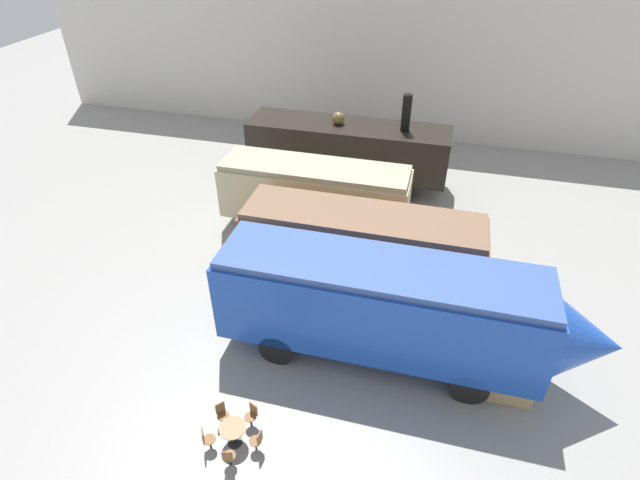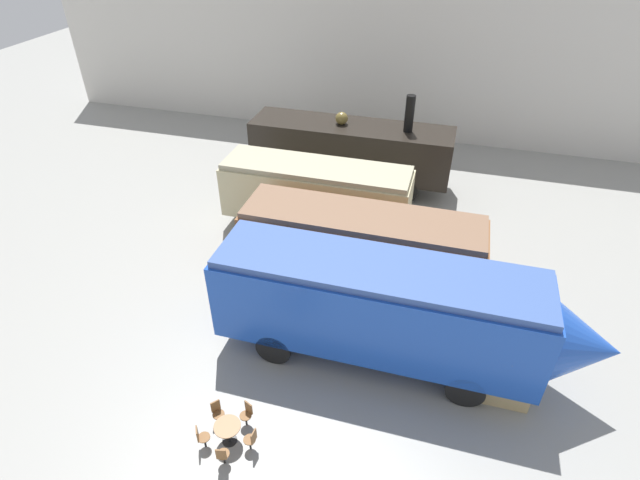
{
  "view_description": "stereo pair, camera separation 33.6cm",
  "coord_description": "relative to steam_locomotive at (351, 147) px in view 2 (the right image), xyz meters",
  "views": [
    {
      "loc": [
        4.56,
        -14.87,
        13.2
      ],
      "look_at": [
        0.39,
        1.0,
        1.6
      ],
      "focal_mm": 28.0,
      "sensor_mm": 36.0,
      "label": 1
    },
    {
      "loc": [
        4.88,
        -14.78,
        13.2
      ],
      "look_at": [
        0.39,
        1.0,
        1.6
      ],
      "focal_mm": 28.0,
      "sensor_mm": 36.0,
      "label": 2
    }
  ],
  "objects": [
    {
      "name": "backdrop_wall",
      "position": [
        0.16,
        7.07,
        2.38
      ],
      "size": [
        44.0,
        0.15,
        9.0
      ],
      "color": "silver",
      "rests_on": "ground_plane"
    },
    {
      "name": "cafe_chair_2",
      "position": [
        -0.48,
        -16.53,
        -1.61
      ],
      "size": [
        0.4,
        0.39,
        0.87
      ],
      "rotation": [
        0.0,
        0.0,
        6.82
      ],
      "color": "black",
      "rests_on": "ground_plane"
    },
    {
      "name": "cafe_chair_0",
      "position": [
        0.47,
        -15.44,
        -1.61
      ],
      "size": [
        0.38,
        0.4,
        0.87
      ],
      "rotation": [
        0.0,
        0.0,
        4.31
      ],
      "color": "black",
      "rests_on": "ground_plane"
    },
    {
      "name": "ground_plane",
      "position": [
        0.16,
        -8.81,
        -2.12
      ],
      "size": [
        80.0,
        80.0,
        0.0
      ],
      "primitive_type": "plane",
      "color": "gray"
    },
    {
      "name": "steam_locomotive",
      "position": [
        0.0,
        0.0,
        0.0
      ],
      "size": [
        10.4,
        2.64,
        5.15
      ],
      "color": "black",
      "rests_on": "ground_plane"
    },
    {
      "name": "cafe_chair_4",
      "position": [
        0.93,
        -16.21,
        -1.61
      ],
      "size": [
        0.37,
        0.36,
        0.87
      ],
      "rotation": [
        0.0,
        0.0,
        9.33
      ],
      "color": "black",
      "rests_on": "ground_plane"
    },
    {
      "name": "passenger_coach_vintage",
      "position": [
        -0.53,
        -4.65,
        -0.17
      ],
      "size": [
        8.49,
        2.48,
        3.25
      ],
      "color": "beige",
      "rests_on": "ground_plane"
    },
    {
      "name": "cafe_chair_3",
      "position": [
        0.34,
        -16.88,
        -1.61
      ],
      "size": [
        0.36,
        0.38,
        0.87
      ],
      "rotation": [
        0.0,
        0.0,
        8.08
      ],
      "color": "black",
      "rests_on": "ground_plane"
    },
    {
      "name": "passenger_coach_wooden",
      "position": [
        2.26,
        -8.01,
        -0.18
      ],
      "size": [
        9.28,
        2.64,
        3.24
      ],
      "color": "brown",
      "rests_on": "ground_plane"
    },
    {
      "name": "streamlined_locomotive",
      "position": [
        4.34,
        -11.72,
        0.18
      ],
      "size": [
        12.4,
        2.7,
        3.87
      ],
      "color": "blue",
      "rests_on": "ground_plane"
    },
    {
      "name": "cafe_table_near",
      "position": [
        0.17,
        -16.14,
        -1.58
      ],
      "size": [
        0.78,
        0.78,
        0.71
      ],
      "color": "black",
      "rests_on": "ground_plane"
    },
    {
      "name": "visitor_person",
      "position": [
        -1.4,
        -9.97,
        -1.29
      ],
      "size": [
        0.34,
        0.34,
        1.54
      ],
      "color": "#262633",
      "rests_on": "ground_plane"
    },
    {
      "name": "cafe_chair_1",
      "position": [
        -0.4,
        -15.64,
        -1.61
      ],
      "size": [
        0.41,
        0.4,
        0.87
      ],
      "rotation": [
        0.0,
        0.0,
        5.57
      ],
      "color": "black",
      "rests_on": "ground_plane"
    },
    {
      "name": "ticket_kiosk",
      "position": [
        7.69,
        -11.9,
        -0.45
      ],
      "size": [
        2.34,
        2.34,
        3.0
      ],
      "color": "tan",
      "rests_on": "ground_plane"
    }
  ]
}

